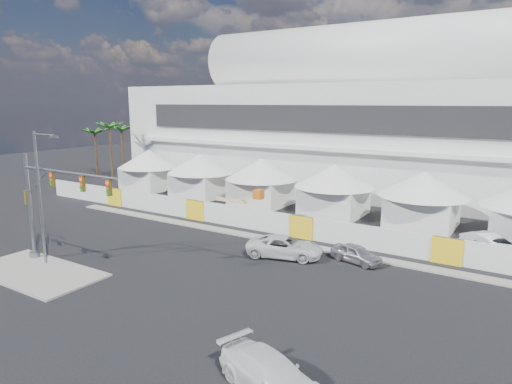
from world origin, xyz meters
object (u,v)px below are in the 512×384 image
Objects in this scene: pickup_curb at (285,247)px; boom_lift at (227,209)px; streetlight_median at (41,189)px; traffic_mast at (46,204)px; pickup_near at (270,374)px; lot_car_a at (489,243)px; lot_car_b at (501,246)px; sedan_silver at (356,254)px.

boom_lift is at bearing 40.14° from pickup_curb.
streetlight_median is at bearing 112.98° from pickup_curb.
pickup_curb is at bearing 37.37° from traffic_mast.
pickup_near is 1.18× the size of lot_car_a.
lot_car_a reaches higher than lot_car_b.
streetlight_median reaches higher than traffic_mast.
boom_lift reaches higher than lot_car_b.
sedan_silver is at bearing 33.13° from traffic_mast.
sedan_silver is at bearing 27.30° from pickup_near.
pickup_curb is at bearing 38.27° from streetlight_median.
boom_lift is at bearing 80.62° from traffic_mast.
traffic_mast is (-28.04, -20.34, 3.85)m from lot_car_b.
sedan_silver is 11.32m from lot_car_a.
boom_lift is at bearing 68.94° from lot_car_b.
pickup_curb reaches higher than pickup_near.
pickup_curb reaches higher than sedan_silver.
pickup_curb is 1.30× the size of lot_car_a.
streetlight_median reaches higher than sedan_silver.
boom_lift reaches higher than sedan_silver.
boom_lift is (-24.13, -2.16, 0.16)m from lot_car_a.
pickup_curb is at bearing 98.48° from lot_car_b.
streetlight_median is at bearing -98.95° from boom_lift.
traffic_mast is 1.55× the size of boom_lift.
traffic_mast is (-27.13, -20.33, 3.79)m from lot_car_a.
streetlight_median reaches higher than pickup_near.
sedan_silver is 0.39× the size of traffic_mast.
streetlight_median reaches higher than lot_car_b.
pickup_near is at bearing -10.71° from streetlight_median.
pickup_curb is 1.10× the size of pickup_near.
pickup_curb is 13.27m from boom_lift.
traffic_mast is 1.21m from streetlight_median.
sedan_silver is at bearing 167.66° from lot_car_a.
lot_car_a is (13.20, 9.69, -0.07)m from pickup_curb.
lot_car_a is 24.22m from boom_lift.
sedan_silver is at bearing 33.84° from streetlight_median.
pickup_near is 22.26m from traffic_mast.
pickup_curb reaches higher than lot_car_b.
traffic_mast is 18.77m from boom_lift.
lot_car_a is at bearing -69.01° from pickup_curb.
streetlight_median is at bearing 160.67° from lot_car_a.
sedan_silver is 0.75× the size of pickup_near.
lot_car_b is 0.61× the size of boom_lift.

